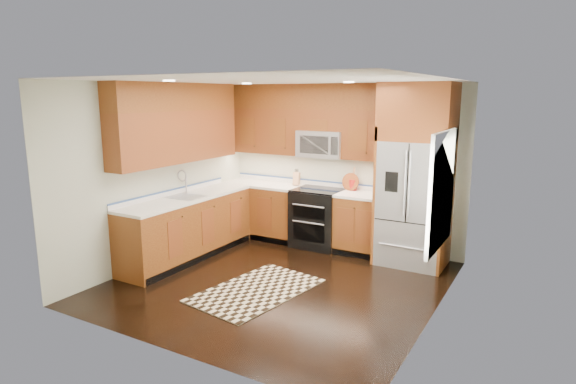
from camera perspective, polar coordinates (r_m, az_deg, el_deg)
The scene contains 16 objects.
ground at distance 6.45m, azimuth -1.19°, elevation -10.68°, with size 4.00×4.00×0.00m, color black.
wall_back at distance 7.84m, azimuth 6.33°, elevation 3.10°, with size 4.00×0.02×2.60m, color beige.
wall_left at distance 7.30m, azimuth -14.83°, elevation 2.17°, with size 0.02×4.00×2.60m, color beige.
wall_right at distance 5.35m, azimuth 17.45°, elevation -1.26°, with size 0.02×4.00×2.60m, color beige.
window at distance 5.53m, azimuth 17.74°, elevation 0.17°, with size 0.04×1.10×1.30m.
base_cabinets at distance 7.66m, azimuth -5.66°, elevation -3.57°, with size 2.85×3.00×0.90m.
countertop at distance 7.57m, azimuth -4.34°, elevation -0.08°, with size 2.86×3.01×0.04m.
upper_cabinets at distance 7.52m, azimuth -4.55°, elevation 8.34°, with size 2.85×3.00×1.15m.
range at distance 7.81m, azimuth 3.53°, elevation -3.10°, with size 0.76×0.67×0.95m.
microwave at distance 7.72m, azimuth 4.07°, elevation 5.70°, with size 0.76×0.40×0.42m.
refrigerator at distance 7.07m, azimuth 14.82°, elevation 1.91°, with size 0.98×0.75×2.60m.
sink_faucet at distance 7.34m, azimuth -11.99°, elevation -0.09°, with size 0.54×0.44×0.37m.
rug at distance 6.21m, azimuth -3.76°, elevation -11.53°, with size 0.99×1.64×0.01m, color black.
knife_block at distance 8.07m, azimuth 1.02°, elevation 1.62°, with size 0.13×0.16×0.27m.
utensil_crock at distance 7.69m, azimuth 7.70°, elevation 1.15°, with size 0.16×0.16×0.37m.
cutting_board at distance 7.69m, azimuth 7.39°, elevation 0.26°, with size 0.28×0.28×0.02m, color brown.
Camera 1 is at (3.08, -5.12, 2.43)m, focal length 30.00 mm.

